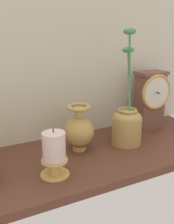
% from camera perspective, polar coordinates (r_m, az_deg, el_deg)
% --- Properties ---
extents(ground_plane, '(1.00, 0.36, 0.02)m').
position_cam_1_polar(ground_plane, '(0.86, 0.86, -9.53)').
color(ground_plane, brown).
extents(back_wall, '(1.20, 0.02, 0.65)m').
position_cam_1_polar(back_wall, '(0.94, -4.50, 14.05)').
color(back_wall, beige).
rests_on(back_wall, ground_plane).
extents(mantel_clock, '(0.14, 0.10, 0.23)m').
position_cam_1_polar(mantel_clock, '(1.06, 13.54, 2.78)').
color(mantel_clock, brown).
rests_on(mantel_clock, ground_plane).
extents(brass_vase_bulbous, '(0.10, 0.10, 0.15)m').
position_cam_1_polar(brass_vase_bulbous, '(0.85, -1.73, -3.83)').
color(brass_vase_bulbous, tan).
rests_on(brass_vase_bulbous, ground_plane).
extents(brass_vase_jar, '(0.10, 0.10, 0.38)m').
position_cam_1_polar(brass_vase_jar, '(0.91, 8.64, -2.35)').
color(brass_vase_jar, tan).
rests_on(brass_vase_jar, ground_plane).
extents(pillar_candle_near_clock, '(0.08, 0.08, 0.14)m').
position_cam_1_polar(pillar_candle_near_clock, '(0.71, -7.12, -8.78)').
color(pillar_candle_near_clock, '#D7B15C').
rests_on(pillar_candle_near_clock, ground_plane).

